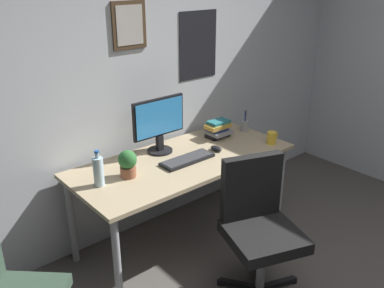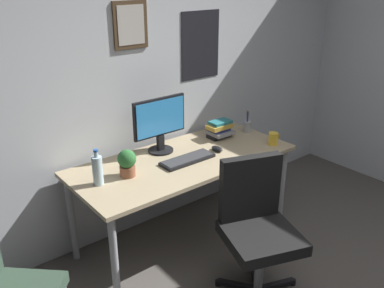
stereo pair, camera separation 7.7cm
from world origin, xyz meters
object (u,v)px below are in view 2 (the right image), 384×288
at_px(keyboard, 188,159).
at_px(book_stack_left, 220,129).
at_px(office_chair, 257,222).
at_px(pen_cup, 247,126).
at_px(coffee_mug_near, 273,139).
at_px(potted_plant, 127,162).
at_px(monitor, 160,123).
at_px(water_bottle, 98,170).
at_px(computer_mouse, 217,149).

relative_size(keyboard, book_stack_left, 1.94).
height_order(office_chair, book_stack_left, office_chair).
bearing_deg(keyboard, pen_cup, 11.37).
distance_m(office_chair, coffee_mug_near, 0.91).
bearing_deg(potted_plant, monitor, 26.47).
height_order(coffee_mug_near, book_stack_left, book_stack_left).
bearing_deg(coffee_mug_near, water_bottle, 169.38).
distance_m(keyboard, coffee_mug_near, 0.77).
xyz_separation_m(monitor, water_bottle, (-0.64, -0.20, -0.13)).
height_order(computer_mouse, water_bottle, water_bottle).
bearing_deg(book_stack_left, computer_mouse, -136.09).
bearing_deg(coffee_mug_near, keyboard, 166.06).
relative_size(computer_mouse, water_bottle, 0.44).
distance_m(monitor, pen_cup, 0.87).
bearing_deg(computer_mouse, keyboard, -179.32).
bearing_deg(water_bottle, keyboard, -6.95).
xyz_separation_m(monitor, keyboard, (0.05, -0.28, -0.23)).
relative_size(monitor, book_stack_left, 2.07).
bearing_deg(monitor, office_chair, -84.80).
height_order(computer_mouse, book_stack_left, book_stack_left).
relative_size(potted_plant, pen_cup, 0.98).
distance_m(monitor, water_bottle, 0.68).
relative_size(office_chair, pen_cup, 4.75).
bearing_deg(pen_cup, coffee_mug_near, -97.72).
xyz_separation_m(keyboard, water_bottle, (-0.69, 0.08, 0.09)).
relative_size(water_bottle, pen_cup, 1.26).
distance_m(office_chair, book_stack_left, 1.05).
distance_m(keyboard, pen_cup, 0.81).
relative_size(office_chair, water_bottle, 3.76).
height_order(office_chair, monitor, monitor).
relative_size(keyboard, water_bottle, 1.70).
xyz_separation_m(monitor, computer_mouse, (0.35, -0.28, -0.22)).
height_order(coffee_mug_near, pen_cup, pen_cup).
bearing_deg(monitor, water_bottle, -162.83).
distance_m(computer_mouse, water_bottle, 1.00).
distance_m(keyboard, water_bottle, 0.70).
xyz_separation_m(keyboard, coffee_mug_near, (0.75, -0.19, 0.04)).
bearing_deg(coffee_mug_near, monitor, 149.61).
bearing_deg(computer_mouse, potted_plant, 175.08).
bearing_deg(pen_cup, potted_plant, -175.97).
relative_size(water_bottle, book_stack_left, 1.14).
relative_size(monitor, computer_mouse, 4.18).
xyz_separation_m(water_bottle, coffee_mug_near, (1.44, -0.27, -0.05)).
height_order(computer_mouse, potted_plant, potted_plant).
bearing_deg(computer_mouse, coffee_mug_near, -22.90).
xyz_separation_m(office_chair, coffee_mug_near, (0.71, 0.50, 0.26)).
height_order(monitor, pen_cup, monitor).
height_order(office_chair, potted_plant, office_chair).
bearing_deg(keyboard, coffee_mug_near, -13.94).
relative_size(office_chair, computer_mouse, 8.64).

